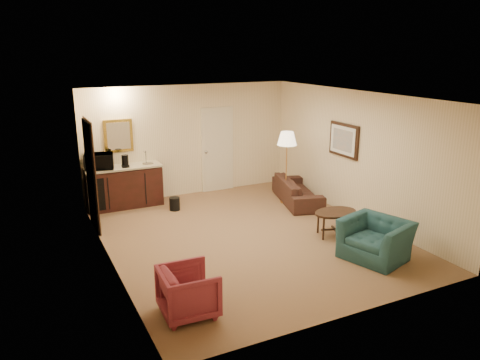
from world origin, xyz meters
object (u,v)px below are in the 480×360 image
object	(u,v)px
microwave	(99,160)
coffee_maker	(125,161)
rose_chair_far	(188,289)
coffee_table	(335,223)
waste_bin	(175,204)
wetbar_cabinet	(124,186)
teal_armchair	(376,233)
sofa	(297,187)
floor_lamp	(286,167)
rose_chair_near	(188,293)

from	to	relation	value
microwave	coffee_maker	world-z (taller)	microwave
rose_chair_far	coffee_table	xyz separation A→B (m)	(3.39, 1.34, -0.12)
waste_bin	microwave	bearing A→B (deg)	152.96
wetbar_cabinet	coffee_table	distance (m)	4.65
teal_armchair	microwave	size ratio (longest dim) A/B	1.72
sofa	floor_lamp	xyz separation A→B (m)	(-0.25, 0.10, 0.46)
wetbar_cabinet	waste_bin	distance (m)	1.20
sofa	coffee_table	world-z (taller)	sofa
wetbar_cabinet	microwave	world-z (taller)	microwave
rose_chair_near	floor_lamp	xyz separation A→B (m)	(3.60, 3.40, 0.53)
rose_chair_near	floor_lamp	bearing A→B (deg)	-49.04
rose_chair_near	teal_armchair	bearing A→B (deg)	-88.77
coffee_maker	wetbar_cabinet	bearing A→B (deg)	117.09
wetbar_cabinet	teal_armchair	world-z (taller)	wetbar_cabinet
floor_lamp	wetbar_cabinet	bearing A→B (deg)	158.49
teal_armchair	microwave	xyz separation A→B (m)	(-3.64, 4.50, 0.67)
waste_bin	floor_lamp	bearing A→B (deg)	-13.78
waste_bin	wetbar_cabinet	bearing A→B (deg)	141.45
rose_chair_far	microwave	xyz separation A→B (m)	(-0.25, 4.75, 0.76)
rose_chair_near	waste_bin	bearing A→B (deg)	-18.49
coffee_table	waste_bin	size ratio (longest dim) A/B	2.94
rose_chair_near	coffee_table	world-z (taller)	rose_chair_near
sofa	teal_armchair	distance (m)	3.12
teal_armchair	sofa	bearing A→B (deg)	154.00
teal_armchair	rose_chair_near	world-z (taller)	teal_armchair
wetbar_cabinet	sofa	size ratio (longest dim) A/B	0.89
floor_lamp	microwave	bearing A→B (deg)	161.12
coffee_maker	floor_lamp	bearing A→B (deg)	-9.25
rose_chair_near	coffee_table	distance (m)	3.63
microwave	rose_chair_far	bearing A→B (deg)	-74.89
coffee_maker	rose_chair_near	bearing A→B (deg)	-82.68
rose_chair_far	sofa	bearing A→B (deg)	-46.40
sofa	coffee_maker	world-z (taller)	coffee_maker
floor_lamp	microwave	distance (m)	4.08
wetbar_cabinet	coffee_maker	distance (m)	0.61
coffee_table	waste_bin	bearing A→B (deg)	129.63
sofa	floor_lamp	size ratio (longest dim) A/B	1.12
rose_chair_near	floor_lamp	world-z (taller)	floor_lamp
microwave	rose_chair_near	bearing A→B (deg)	-74.86
microwave	coffee_maker	size ratio (longest dim) A/B	2.19
wetbar_cabinet	waste_bin	bearing A→B (deg)	-38.55
wetbar_cabinet	rose_chair_far	world-z (taller)	wetbar_cabinet
coffee_table	sofa	bearing A→B (deg)	77.03
rose_chair_near	rose_chair_far	distance (m)	0.08
rose_chair_near	rose_chair_far	bearing A→B (deg)	177.60
wetbar_cabinet	coffee_table	xyz separation A→B (m)	(3.14, -3.42, -0.22)
teal_armchair	rose_chair_far	world-z (taller)	teal_armchair
floor_lamp	waste_bin	bearing A→B (deg)	166.22
teal_armchair	waste_bin	size ratio (longest dim) A/B	3.61
sofa	coffee_maker	bearing A→B (deg)	85.50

